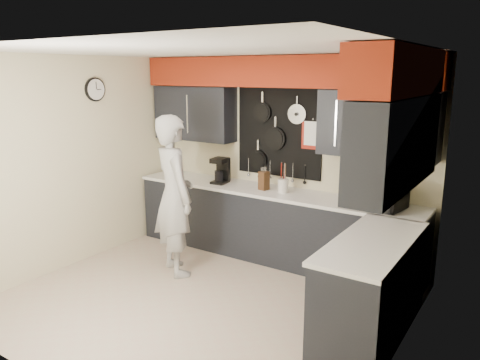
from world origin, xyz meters
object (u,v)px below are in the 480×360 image
Objects in this scene: microwave at (377,193)px; coffee_maker at (221,170)px; knife_block at (264,181)px; utensil_crock at (283,186)px; person at (174,196)px.

coffee_maker reaches higher than microwave.
coffee_maker is (-0.68, 0.01, 0.06)m from knife_block.
knife_block is (-1.45, 0.00, -0.05)m from microwave.
utensil_crock is 0.49× the size of coffee_maker.
person is at bearing -110.64° from knife_block.
coffee_maker is 0.18× the size of person.
microwave reaches higher than knife_block.
utensil_crock is (-1.18, 0.01, -0.08)m from microwave.
person is (-2.11, -0.98, -0.12)m from microwave.
person is at bearing -133.17° from utensil_crock.
microwave is 2.33m from person.
coffee_maker is (-2.14, 0.01, 0.02)m from microwave.
coffee_maker is (-0.96, 0.00, 0.09)m from utensil_crock.
coffee_maker reaches higher than knife_block.
knife_block is 1.40× the size of utensil_crock.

